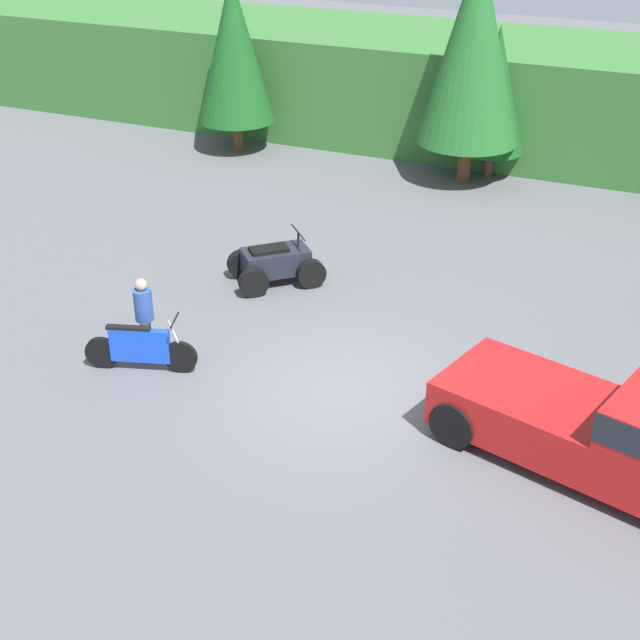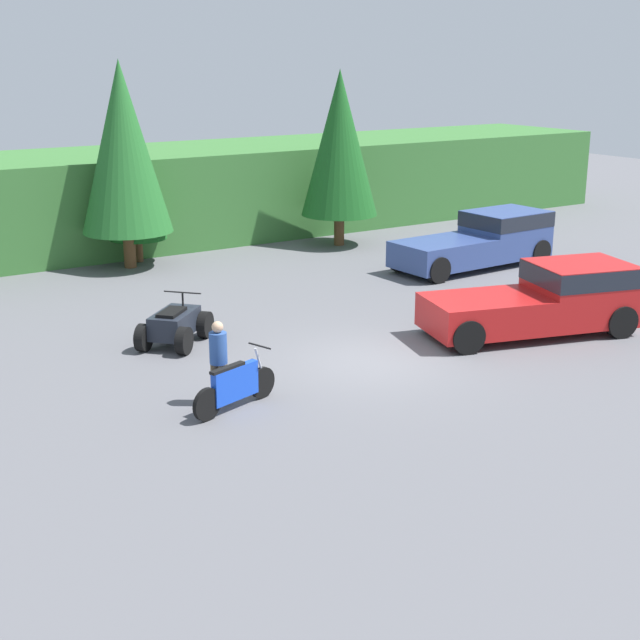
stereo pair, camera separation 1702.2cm
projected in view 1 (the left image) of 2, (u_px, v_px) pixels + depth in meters
The scene contains 9 objects.
ground_plane at pixel (348, 392), 16.64m from camera, with size 80.00×80.00×0.00m, color #5B5B60.
hillside_backdrop at pixel (535, 97), 28.67m from camera, with size 44.00×6.00×3.38m.
tree_left at pixel (234, 49), 27.71m from camera, with size 2.44×2.44×5.53m.
tree_mid_left at pixel (474, 46), 24.83m from camera, with size 2.95×2.95×6.70m.
tree_mid_right at pixel (495, 90), 25.79m from camera, with size 1.96×1.96×4.45m.
pickup_truck_red at pixel (632, 433), 13.94m from camera, with size 5.65×3.38×1.75m.
dirt_bike at pixel (140, 348), 17.11m from camera, with size 2.14×0.89×1.16m.
quad_atv at pixel (276, 263), 20.48m from camera, with size 2.34×2.30×1.18m.
rider_person at pixel (145, 316), 17.28m from camera, with size 0.49×0.49×1.74m.
Camera 1 is at (5.12, -12.97, 9.20)m, focal length 50.00 mm.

